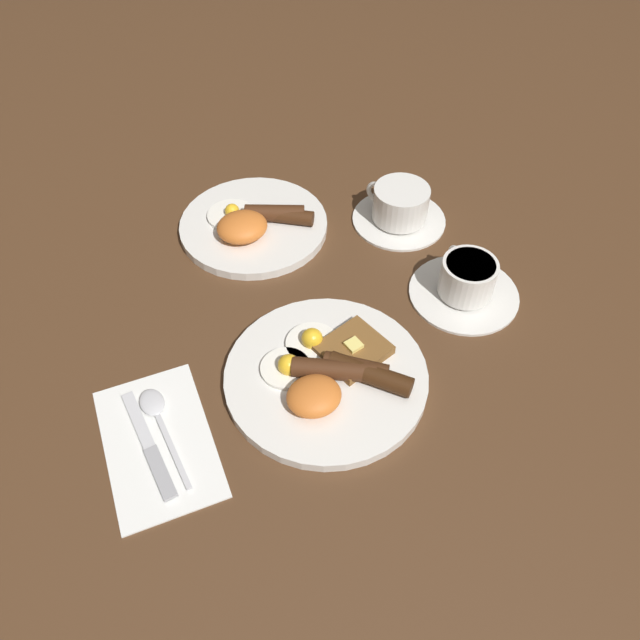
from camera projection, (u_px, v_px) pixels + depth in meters
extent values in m
plane|color=#4C301C|center=(326.00, 380.00, 0.84)|extent=(3.00, 3.00, 0.00)
cylinder|color=silver|center=(326.00, 377.00, 0.84)|extent=(0.27, 0.27, 0.01)
cylinder|color=white|center=(286.00, 368.00, 0.83)|extent=(0.07, 0.07, 0.01)
sphere|color=yellow|center=(289.00, 365.00, 0.82)|extent=(0.03, 0.03, 0.03)
cylinder|color=white|center=(315.00, 343.00, 0.86)|extent=(0.07, 0.07, 0.01)
sphere|color=yellow|center=(313.00, 338.00, 0.85)|extent=(0.03, 0.03, 0.03)
ellipsoid|color=orange|center=(314.00, 396.00, 0.79)|extent=(0.07, 0.06, 0.03)
cylinder|color=#381F0D|center=(370.00, 374.00, 0.81)|extent=(0.10, 0.10, 0.03)
cylinder|color=#402211|center=(356.00, 367.00, 0.82)|extent=(0.08, 0.07, 0.03)
cylinder|color=#422412|center=(334.00, 370.00, 0.82)|extent=(0.11, 0.07, 0.03)
cube|color=brown|center=(353.00, 350.00, 0.85)|extent=(0.11, 0.10, 0.01)
cube|color=#F4E072|center=(354.00, 345.00, 0.84)|extent=(0.02, 0.02, 0.01)
cylinder|color=silver|center=(255.00, 225.00, 1.04)|extent=(0.25, 0.25, 0.01)
cylinder|color=white|center=(231.00, 215.00, 1.04)|extent=(0.08, 0.08, 0.01)
sphere|color=yellow|center=(232.00, 211.00, 1.03)|extent=(0.02, 0.02, 0.02)
ellipsoid|color=orange|center=(242.00, 227.00, 1.00)|extent=(0.08, 0.07, 0.04)
cylinder|color=#3E210F|center=(286.00, 216.00, 1.03)|extent=(0.09, 0.07, 0.02)
cylinder|color=#422412|center=(275.00, 213.00, 1.03)|extent=(0.10, 0.06, 0.03)
cylinder|color=silver|center=(464.00, 293.00, 0.94)|extent=(0.17, 0.17, 0.01)
cylinder|color=silver|center=(468.00, 277.00, 0.92)|extent=(0.08, 0.08, 0.06)
cylinder|color=#56331E|center=(471.00, 265.00, 0.90)|extent=(0.07, 0.07, 0.00)
torus|color=silver|center=(455.00, 258.00, 0.94)|extent=(0.01, 0.04, 0.04)
cylinder|color=silver|center=(399.00, 219.00, 1.06)|extent=(0.16, 0.16, 0.01)
cylinder|color=silver|center=(401.00, 203.00, 1.03)|extent=(0.09, 0.09, 0.06)
cylinder|color=#56331E|center=(402.00, 190.00, 1.01)|extent=(0.08, 0.08, 0.00)
torus|color=silver|center=(377.00, 192.00, 1.05)|extent=(0.03, 0.04, 0.04)
cube|color=white|center=(158.00, 442.00, 0.78)|extent=(0.13, 0.21, 0.01)
cube|color=silver|center=(138.00, 420.00, 0.79)|extent=(0.03, 0.09, 0.00)
cube|color=#9E9EA3|center=(160.00, 473.00, 0.74)|extent=(0.03, 0.08, 0.01)
ellipsoid|color=silver|center=(152.00, 402.00, 0.81)|extent=(0.04, 0.05, 0.01)
cube|color=silver|center=(173.00, 451.00, 0.76)|extent=(0.02, 0.11, 0.00)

